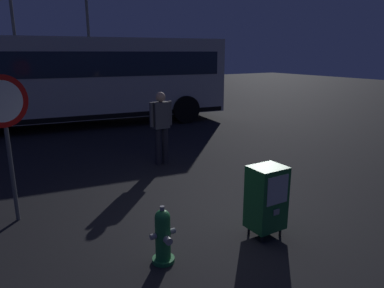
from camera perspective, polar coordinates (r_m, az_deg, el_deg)
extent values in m
plane|color=black|center=(5.65, 3.82, -11.93)|extent=(60.00, 60.00, 0.00)
cylinder|color=#1E7238|center=(4.62, -4.65, -18.15)|extent=(0.28, 0.28, 0.05)
cylinder|color=#1E7238|center=(4.47, -4.73, -14.91)|extent=(0.19, 0.19, 0.55)
sphere|color=#1E7238|center=(4.34, -4.81, -11.75)|extent=(0.19, 0.19, 0.19)
cylinder|color=gray|center=(4.29, -4.85, -10.31)|extent=(0.06, 0.06, 0.05)
cylinder|color=gray|center=(4.35, -3.91, -15.36)|extent=(0.09, 0.08, 0.09)
cylinder|color=gray|center=(4.39, -6.31, -14.68)|extent=(0.07, 0.07, 0.07)
cylinder|color=gray|center=(4.49, -3.22, -13.90)|extent=(0.07, 0.07, 0.07)
cylinder|color=black|center=(5.08, 11.30, -14.71)|extent=(0.04, 0.04, 0.12)
cylinder|color=black|center=(5.29, 14.07, -13.62)|extent=(0.04, 0.04, 0.12)
cylinder|color=black|center=(5.26, 9.19, -13.52)|extent=(0.04, 0.04, 0.12)
cylinder|color=black|center=(5.46, 11.95, -12.53)|extent=(0.04, 0.04, 0.12)
cube|color=#19602D|center=(5.05, 11.93, -8.47)|extent=(0.48, 0.40, 0.90)
cube|color=#B2B7BF|center=(4.85, 13.71, -7.28)|extent=(0.36, 0.01, 0.40)
cube|color=gray|center=(4.97, 13.51, -10.66)|extent=(0.10, 0.02, 0.08)
cylinder|color=#4C4F54|center=(5.86, -27.48, -1.13)|extent=(0.06, 0.06, 2.20)
cylinder|color=red|center=(5.71, -28.35, 6.10)|extent=(0.71, 0.31, 0.76)
cylinder|color=white|center=(5.69, -28.34, 6.08)|extent=(0.56, 0.23, 0.60)
cylinder|color=black|center=(8.12, -5.52, -0.43)|extent=(0.14, 0.14, 0.85)
cylinder|color=black|center=(8.20, -4.39, -0.26)|extent=(0.14, 0.14, 0.85)
cube|color=#3F3F47|center=(8.00, -5.06, 4.68)|extent=(0.36, 0.20, 0.60)
sphere|color=tan|center=(7.94, -5.13, 7.59)|extent=(0.22, 0.22, 0.22)
cylinder|color=#3F3F47|center=(7.90, -6.56, 4.73)|extent=(0.09, 0.09, 0.55)
cylinder|color=#3F3F47|center=(8.10, -3.60, 5.04)|extent=(0.09, 0.09, 0.55)
cube|color=beige|center=(13.11, -18.48, 10.17)|extent=(10.73, 3.82, 2.65)
cube|color=#1E2838|center=(13.09, -18.66, 12.25)|extent=(10.11, 3.76, 0.80)
cube|color=black|center=(13.24, -18.06, 4.89)|extent=(10.53, 3.80, 0.16)
cylinder|color=black|center=(12.94, -1.00, 5.62)|extent=(1.03, 0.41, 1.00)
cylinder|color=black|center=(15.25, -4.71, 6.94)|extent=(1.03, 0.41, 1.00)
cube|color=#4C5156|center=(17.13, -27.59, 10.16)|extent=(10.63, 3.11, 2.65)
cube|color=#1E2838|center=(17.12, -27.78, 11.74)|extent=(10.00, 3.09, 0.80)
cube|color=black|center=(17.24, -27.11, 6.12)|extent=(10.42, 3.10, 0.16)
cylinder|color=black|center=(16.47, -14.10, 7.12)|extent=(1.01, 0.34, 1.00)
cylinder|color=black|center=(18.89, -16.00, 7.91)|extent=(1.01, 0.34, 1.00)
cylinder|color=#4C4F54|center=(19.34, -16.37, 16.21)|extent=(0.14, 0.14, 6.50)
cylinder|color=#4C4F54|center=(18.86, -27.02, 17.39)|extent=(0.14, 0.14, 7.87)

